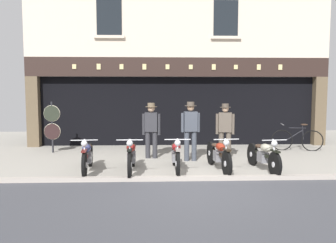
# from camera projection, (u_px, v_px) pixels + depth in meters

# --- Properties ---
(ground) EXTENTS (23.22, 22.00, 0.18)m
(ground) POSITION_uv_depth(u_px,v_px,m) (200.00, 196.00, 6.73)
(ground) COLOR #9A958B
(shop_facade) EXTENTS (11.52, 4.42, 6.31)m
(shop_facade) POSITION_uv_depth(u_px,v_px,m) (176.00, 99.00, 14.53)
(shop_facade) COLOR black
(shop_facade) RESTS_ON ground
(motorcycle_left) EXTENTS (0.62, 1.97, 0.92)m
(motorcycle_left) POSITION_uv_depth(u_px,v_px,m) (87.00, 156.00, 8.54)
(motorcycle_left) COLOR black
(motorcycle_left) RESTS_ON ground
(motorcycle_center_left) EXTENTS (0.62, 2.08, 0.93)m
(motorcycle_center_left) POSITION_uv_depth(u_px,v_px,m) (131.00, 155.00, 8.50)
(motorcycle_center_left) COLOR black
(motorcycle_center_left) RESTS_ON ground
(motorcycle_center) EXTENTS (0.62, 2.05, 0.92)m
(motorcycle_center) POSITION_uv_depth(u_px,v_px,m) (176.00, 155.00, 8.65)
(motorcycle_center) COLOR black
(motorcycle_center) RESTS_ON ground
(motorcycle_center_right) EXTENTS (0.62, 2.08, 0.92)m
(motorcycle_center_right) POSITION_uv_depth(u_px,v_px,m) (218.00, 154.00, 8.73)
(motorcycle_center_right) COLOR black
(motorcycle_center_right) RESTS_ON ground
(motorcycle_right) EXTENTS (0.62, 1.96, 0.91)m
(motorcycle_right) POSITION_uv_depth(u_px,v_px,m) (263.00, 155.00, 8.67)
(motorcycle_right) COLOR black
(motorcycle_right) RESTS_ON ground
(salesman_left) EXTENTS (0.56, 0.36, 1.70)m
(salesman_left) POSITION_uv_depth(u_px,v_px,m) (151.00, 127.00, 10.33)
(salesman_left) COLOR #2D2D33
(salesman_left) RESTS_ON ground
(shopkeeper_center) EXTENTS (0.56, 0.35, 1.74)m
(shopkeeper_center) POSITION_uv_depth(u_px,v_px,m) (190.00, 128.00, 9.92)
(shopkeeper_center) COLOR #3D424C
(shopkeeper_center) RESTS_ON ground
(salesman_right) EXTENTS (0.55, 0.33, 1.68)m
(salesman_right) POSITION_uv_depth(u_px,v_px,m) (225.00, 129.00, 10.19)
(salesman_right) COLOR brown
(salesman_right) RESTS_ON ground
(tyre_sign_pole) EXTENTS (0.55, 0.06, 1.71)m
(tyre_sign_pole) POSITION_uv_depth(u_px,v_px,m) (52.00, 123.00, 11.27)
(tyre_sign_pole) COLOR #232328
(tyre_sign_pole) RESTS_ON ground
(advert_board_near) EXTENTS (0.65, 0.03, 0.98)m
(advert_board_near) POSITION_uv_depth(u_px,v_px,m) (218.00, 98.00, 12.98)
(advert_board_near) COLOR beige
(advert_board_far) EXTENTS (0.74, 0.03, 1.01)m
(advert_board_far) POSITION_uv_depth(u_px,v_px,m) (250.00, 98.00, 13.03)
(advert_board_far) COLOR silver
(leaning_bicycle) EXTENTS (1.73, 0.51, 0.96)m
(leaning_bicycle) POSITION_uv_depth(u_px,v_px,m) (297.00, 140.00, 11.72)
(leaning_bicycle) COLOR black
(leaning_bicycle) RESTS_ON ground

